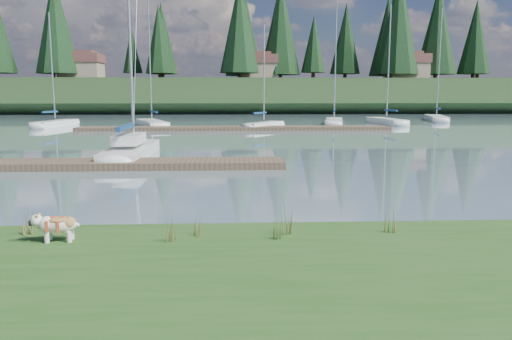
{
  "coord_description": "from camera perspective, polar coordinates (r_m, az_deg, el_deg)",
  "views": [
    {
      "loc": [
        1.86,
        -11.84,
        3.1
      ],
      "look_at": [
        2.39,
        -0.5,
        1.33
      ],
      "focal_mm": 35.0,
      "sensor_mm": 36.0,
      "label": 1
    }
  ],
  "objects": [
    {
      "name": "conifer_4",
      "position": [
        78.49,
        -1.91,
        16.13
      ],
      "size": [
        6.16,
        6.16,
        15.1
      ],
      "color": "#382619",
      "rests_on": "ridge"
    },
    {
      "name": "sailboat_bg_4",
      "position": [
        52.26,
        14.38,
        5.5
      ],
      "size": [
        2.43,
        8.03,
        11.67
      ],
      "rotation": [
        0.0,
        0.0,
        1.68
      ],
      "color": "silver",
      "rests_on": "ground"
    },
    {
      "name": "sailboat_bg_2",
      "position": [
        44.0,
        1.25,
        5.22
      ],
      "size": [
        4.23,
        5.4,
        8.94
      ],
      "rotation": [
        0.0,
        0.0,
        0.96
      ],
      "color": "silver",
      "rests_on": "ground"
    },
    {
      "name": "dock_near",
      "position": [
        21.85,
        -18.21,
        0.62
      ],
      "size": [
        16.0,
        2.0,
        0.3
      ],
      "primitive_type": "cube",
      "color": "#4C3D2C",
      "rests_on": "ground"
    },
    {
      "name": "dock_far",
      "position": [
        41.95,
        -2.49,
        4.78
      ],
      "size": [
        26.0,
        2.2,
        0.3
      ],
      "primitive_type": "cube",
      "color": "#4C3D2C",
      "rests_on": "ground"
    },
    {
      "name": "ridge",
      "position": [
        84.86,
        -3.98,
        8.39
      ],
      "size": [
        200.0,
        20.0,
        5.0
      ],
      "primitive_type": "cube",
      "color": "#1D3118",
      "rests_on": "ground"
    },
    {
      "name": "bulldog",
      "position": [
        10.05,
        -21.78,
        -5.76
      ],
      "size": [
        0.87,
        0.41,
        0.52
      ],
      "rotation": [
        0.0,
        0.0,
        3.22
      ],
      "color": "silver",
      "rests_on": "bank"
    },
    {
      "name": "weed_5",
      "position": [
        10.25,
        15.12,
        -5.76
      ],
      "size": [
        0.17,
        0.14,
        0.53
      ],
      "color": "#475B23",
      "rests_on": "bank"
    },
    {
      "name": "sailboat_bg_3",
      "position": [
        50.42,
        8.91,
        5.56
      ],
      "size": [
        3.17,
        8.16,
        11.77
      ],
      "rotation": [
        0.0,
        0.0,
        1.37
      ],
      "color": "silver",
      "rests_on": "ground"
    },
    {
      "name": "conifer_7",
      "position": [
        92.5,
        23.77,
        13.73
      ],
      "size": [
        5.28,
        5.28,
        13.2
      ],
      "color": "#382619",
      "rests_on": "ridge"
    },
    {
      "name": "bank",
      "position": [
        6.79,
        -19.16,
        -17.18
      ],
      "size": [
        60.0,
        9.0,
        0.35
      ],
      "primitive_type": "cube",
      "color": "#284B1B",
      "rests_on": "ground"
    },
    {
      "name": "weed_3",
      "position": [
        10.8,
        -24.56,
        -5.29
      ],
      "size": [
        0.17,
        0.14,
        0.63
      ],
      "color": "#475B23",
      "rests_on": "bank"
    },
    {
      "name": "sailboat_bg_0",
      "position": [
        50.21,
        -21.6,
        5.04
      ],
      "size": [
        2.64,
        7.2,
        10.35
      ],
      "rotation": [
        0.0,
        0.0,
        1.39
      ],
      "color": "silver",
      "rests_on": "ground"
    },
    {
      "name": "mud_lip",
      "position": [
        10.84,
        -12.56,
        -7.61
      ],
      "size": [
        60.0,
        0.5,
        0.14
      ],
      "primitive_type": "cube",
      "color": "#33281C",
      "rests_on": "ground"
    },
    {
      "name": "ground",
      "position": [
        42.0,
        -5.23,
        4.55
      ],
      "size": [
        200.0,
        200.0,
        0.0
      ],
      "primitive_type": "plane",
      "color": "#7995A0",
      "rests_on": "ground"
    },
    {
      "name": "weed_1",
      "position": [
        9.81,
        -6.77,
        -6.49
      ],
      "size": [
        0.17,
        0.14,
        0.4
      ],
      "color": "#475B23",
      "rests_on": "bank"
    },
    {
      "name": "conifer_5",
      "position": [
        83.25,
        6.61,
        14.09
      ],
      "size": [
        3.96,
        3.96,
        10.35
      ],
      "color": "#382619",
      "rests_on": "ridge"
    },
    {
      "name": "weed_2",
      "position": [
        9.8,
        3.51,
        -5.54
      ],
      "size": [
        0.17,
        0.14,
        0.76
      ],
      "color": "#475B23",
      "rests_on": "bank"
    },
    {
      "name": "conifer_3",
      "position": [
        85.12,
        -11.04,
        14.48
      ],
      "size": [
        4.84,
        4.84,
        12.25
      ],
      "color": "#382619",
      "rests_on": "ridge"
    },
    {
      "name": "house_0",
      "position": [
        85.35,
        -19.29,
        11.16
      ],
      "size": [
        6.3,
        5.3,
        4.65
      ],
      "color": "gray",
      "rests_on": "ridge"
    },
    {
      "name": "weed_4",
      "position": [
        9.49,
        2.53,
        -6.9
      ],
      "size": [
        0.17,
        0.14,
        0.42
      ],
      "color": "#475B23",
      "rests_on": "bank"
    },
    {
      "name": "conifer_2",
      "position": [
        84.88,
        -21.92,
        15.27
      ],
      "size": [
        6.6,
        6.6,
        16.05
      ],
      "color": "#382619",
      "rests_on": "ridge"
    },
    {
      "name": "house_1",
      "position": [
        83.05,
        0.18,
        11.73
      ],
      "size": [
        6.3,
        5.3,
        4.65
      ],
      "color": "gray",
      "rests_on": "ridge"
    },
    {
      "name": "house_2",
      "position": [
        85.7,
        16.82,
        11.27
      ],
      "size": [
        6.3,
        5.3,
        4.65
      ],
      "color": "gray",
      "rests_on": "ridge"
    },
    {
      "name": "sailboat_main",
      "position": [
        25.26,
        -13.8,
        2.49
      ],
      "size": [
        1.64,
        8.16,
        11.8
      ],
      "rotation": [
        0.0,
        0.0,
        1.57
      ],
      "color": "silver",
      "rests_on": "ground"
    },
    {
      "name": "conifer_6",
      "position": [
        84.72,
        15.93,
        15.88
      ],
      "size": [
        7.04,
        7.04,
        17.0
      ],
      "color": "#382619",
      "rests_on": "ridge"
    },
    {
      "name": "sailboat_bg_1",
      "position": [
        48.06,
        -11.98,
        5.32
      ],
      "size": [
        4.48,
        8.66,
        12.75
      ],
      "rotation": [
        0.0,
        0.0,
        1.91
      ],
      "color": "silver",
      "rests_on": "ground"
    },
    {
      "name": "weed_0",
      "position": [
        9.48,
        -9.61,
        -6.7
      ],
      "size": [
        0.17,
        0.14,
        0.55
      ],
      "color": "#475B23",
      "rests_on": "bank"
    },
    {
      "name": "sailboat_bg_5",
      "position": [
        60.11,
        19.81,
        5.65
      ],
      "size": [
        3.86,
        8.78,
        12.27
      ],
      "rotation": [
        0.0,
        0.0,
        1.31
      ],
      "color": "silver",
      "rests_on": "ground"
    }
  ]
}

